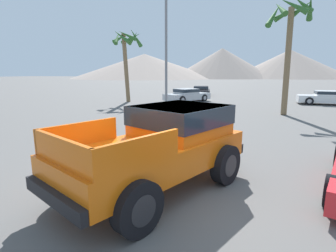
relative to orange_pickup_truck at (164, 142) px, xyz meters
name	(u,v)px	position (x,y,z in m)	size (l,w,h in m)	color
ground_plane	(172,189)	(0.23, -0.12, -1.08)	(320.00, 320.00, 0.00)	#5B5956
orange_pickup_truck	(164,142)	(0.00, 0.00, 0.00)	(3.75, 5.14, 1.87)	orange
parked_car_dark	(201,91)	(-3.71, 25.18, -0.50)	(2.46, 4.39, 1.12)	#232328
parked_car_silver	(187,95)	(-3.78, 18.21, -0.46)	(3.98, 4.65, 1.20)	#B7BABF
parked_car_white	(326,97)	(7.98, 19.56, -0.48)	(4.40, 2.05, 1.16)	white
street_lamp_post	(166,30)	(-2.66, 8.46, 3.83)	(0.90, 0.24, 8.24)	slate
palm_tree_tall	(290,29)	(3.91, 12.60, 4.17)	(2.77, 2.53, 7.05)	brown
palm_tree_short	(127,48)	(-8.92, 16.41, 3.73)	(2.58, 2.47, 6.38)	brown
distant_mountain_range	(212,65)	(-16.43, 123.04, 5.28)	(126.20, 83.68, 14.19)	gray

